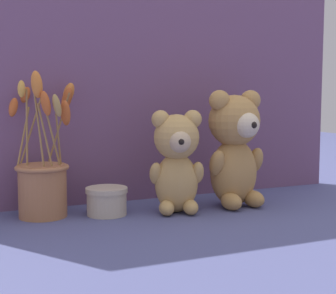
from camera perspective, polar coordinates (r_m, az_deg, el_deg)
ground_plane at (r=1.22m, az=0.38°, el=-7.18°), size 4.00×4.00×0.00m
backdrop_wall at (r=1.34m, az=-2.56°, el=7.61°), size 1.14×0.02×0.63m
teddy_bear_large at (r=1.26m, az=7.50°, el=0.09°), size 0.15×0.14×0.29m
teddy_bear_medium at (r=1.19m, az=0.97°, el=-1.39°), size 0.13×0.12×0.24m
flower_vase at (r=1.19m, az=-13.66°, el=-3.31°), size 0.17×0.15×0.33m
decorative_tin_tall at (r=1.19m, az=-6.81°, el=-5.96°), size 0.10×0.10×0.06m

